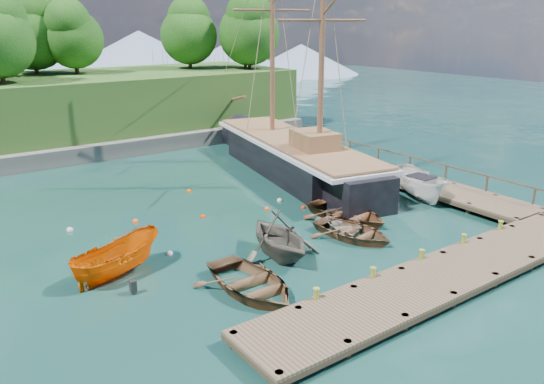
{
  "coord_description": "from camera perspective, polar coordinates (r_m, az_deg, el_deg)",
  "views": [
    {
      "loc": [
        -15.61,
        -18.51,
        10.53
      ],
      "look_at": [
        -0.29,
        2.94,
        2.0
      ],
      "focal_mm": 35.0,
      "sensor_mm": 36.0,
      "label": 1
    }
  ],
  "objects": [
    {
      "name": "mooring_buoy_4",
      "position": [
        30.06,
        -14.46,
        -3.17
      ],
      "size": [
        0.36,
        0.36,
        0.36
      ],
      "primitive_type": "sphere",
      "color": "#F64B0F",
      "rests_on": "ground"
    },
    {
      "name": "motorboat_orange",
      "position": [
        24.25,
        -16.19,
        -8.58
      ],
      "size": [
        4.85,
        3.09,
        1.75
      ],
      "primitive_type": "imported",
      "rotation": [
        0.0,
        0.0,
        1.9
      ],
      "color": "#E05A00",
      "rests_on": "ground"
    },
    {
      "name": "ground",
      "position": [
        26.41,
        4.25,
        -5.63
      ],
      "size": [
        160.0,
        160.0,
        0.0
      ],
      "primitive_type": "plane",
      "color": "#11322B",
      "rests_on": "ground"
    },
    {
      "name": "dock_near",
      "position": [
        23.59,
        18.36,
        -8.4
      ],
      "size": [
        20.0,
        3.2,
        1.1
      ],
      "color": "#4D3A2C",
      "rests_on": "ground"
    },
    {
      "name": "mooring_buoy_7",
      "position": [
        31.33,
        3.4,
        -1.74
      ],
      "size": [
        0.3,
        0.3,
        0.3
      ],
      "primitive_type": "sphere",
      "color": "red",
      "rests_on": "ground"
    },
    {
      "name": "rowboat_2",
      "position": [
        27.4,
        8.65,
        -4.89
      ],
      "size": [
        3.88,
        4.89,
        0.91
      ],
      "primitive_type": "imported",
      "rotation": [
        0.0,
        0.0,
        0.18
      ],
      "color": "brown",
      "rests_on": "ground"
    },
    {
      "name": "mooring_buoy_3",
      "position": [
        32.51,
        0.83,
        -0.98
      ],
      "size": [
        0.33,
        0.33,
        0.33
      ],
      "primitive_type": "sphere",
      "color": "white",
      "rests_on": "ground"
    },
    {
      "name": "mooring_buoy_6",
      "position": [
        29.94,
        -20.91,
        -3.91
      ],
      "size": [
        0.36,
        0.36,
        0.36
      ],
      "primitive_type": "sphere",
      "color": "silver",
      "rests_on": "ground"
    },
    {
      "name": "cabin_boat_white",
      "position": [
        34.2,
        15.56,
        -0.68
      ],
      "size": [
        3.74,
        5.52,
        2.0
      ],
      "primitive_type": "imported",
      "rotation": [
        0.0,
        0.0,
        -0.38
      ],
      "color": "silver",
      "rests_on": "ground"
    },
    {
      "name": "distant_ridge",
      "position": [
        90.93,
        -23.4,
        12.61
      ],
      "size": [
        117.0,
        40.0,
        10.0
      ],
      "color": "#728CA5",
      "rests_on": "ground"
    },
    {
      "name": "rowboat_4",
      "position": [
        29.74,
        8.04,
        -2.99
      ],
      "size": [
        4.19,
        5.42,
        1.03
      ],
      "primitive_type": "imported",
      "rotation": [
        0.0,
        0.0,
        0.13
      ],
      "color": "brown",
      "rests_on": "ground"
    },
    {
      "name": "mooring_buoy_2",
      "position": [
        31.02,
        -0.59,
        -1.92
      ],
      "size": [
        0.34,
        0.34,
        0.34
      ],
      "primitive_type": "sphere",
      "color": "#DB4A14",
      "rests_on": "ground"
    },
    {
      "name": "mooring_buoy_0",
      "position": [
        25.71,
        -10.96,
        -6.6
      ],
      "size": [
        0.31,
        0.31,
        0.31
      ],
      "primitive_type": "sphere",
      "color": "white",
      "rests_on": "ground"
    },
    {
      "name": "mooring_buoy_5",
      "position": [
        34.66,
        -8.9,
        0.02
      ],
      "size": [
        0.33,
        0.33,
        0.33
      ],
      "primitive_type": "sphere",
      "color": "#F75201",
      "rests_on": "ground"
    },
    {
      "name": "bollard_3",
      "position": [
        26.75,
        19.74,
        -6.38
      ],
      "size": [
        0.26,
        0.26,
        0.45
      ],
      "primitive_type": "cylinder",
      "color": "olive",
      "rests_on": "ground"
    },
    {
      "name": "bollard_1",
      "position": [
        22.46,
        10.69,
        -10.38
      ],
      "size": [
        0.26,
        0.26,
        0.45
      ],
      "primitive_type": "cylinder",
      "color": "olive",
      "rests_on": "ground"
    },
    {
      "name": "rowboat_3",
      "position": [
        28.56,
        7.74,
        -3.88
      ],
      "size": [
        4.57,
        4.95,
        0.84
      ],
      "primitive_type": "imported",
      "rotation": [
        0.0,
        0.0,
        -0.55
      ],
      "color": "#6A6157",
      "rests_on": "ground"
    },
    {
      "name": "bollard_0",
      "position": [
        20.63,
        4.72,
        -12.83
      ],
      "size": [
        0.26,
        0.26,
        0.45
      ],
      "primitive_type": "cylinder",
      "color": "olive",
      "rests_on": "ground"
    },
    {
      "name": "dock_east",
      "position": [
        38.57,
        10.82,
        2.43
      ],
      "size": [
        3.2,
        24.0,
        1.1
      ],
      "color": "#4D3A2C",
      "rests_on": "ground"
    },
    {
      "name": "rowboat_1",
      "position": [
        25.03,
        0.73,
        -6.95
      ],
      "size": [
        4.36,
        4.9,
        2.36
      ],
      "primitive_type": "imported",
      "rotation": [
        0.0,
        0.0,
        -0.12
      ],
      "color": "#595449",
      "rests_on": "ground"
    },
    {
      "name": "schooner",
      "position": [
        38.2,
        2.35,
        3.57
      ],
      "size": [
        8.5,
        26.32,
        19.28
      ],
      "rotation": [
        0.0,
        0.0,
        -0.2
      ],
      "color": "black",
      "rests_on": "ground"
    },
    {
      "name": "bollard_4",
      "position": [
        29.13,
        23.17,
        -4.8
      ],
      "size": [
        0.26,
        0.26,
        0.45
      ],
      "primitive_type": "cylinder",
      "color": "olive",
      "rests_on": "ground"
    },
    {
      "name": "rowboat_0",
      "position": [
        22.02,
        -2.28,
        -10.65
      ],
      "size": [
        3.61,
        5.03,
        1.04
      ],
      "primitive_type": "imported",
      "rotation": [
        0.0,
        0.0,
        0.01
      ],
      "color": "brown",
      "rests_on": "ground"
    },
    {
      "name": "bollard_2",
      "position": [
        24.52,
        15.63,
        -8.23
      ],
      "size": [
        0.26,
        0.26,
        0.45
      ],
      "primitive_type": "cylinder",
      "color": "olive",
      "rests_on": "ground"
    },
    {
      "name": "mooring_buoy_1",
      "position": [
        30.09,
        -7.42,
        -2.72
      ],
      "size": [
        0.33,
        0.33,
        0.33
      ],
      "primitive_type": "sphere",
      "color": "#F73300",
      "rests_on": "ground"
    }
  ]
}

